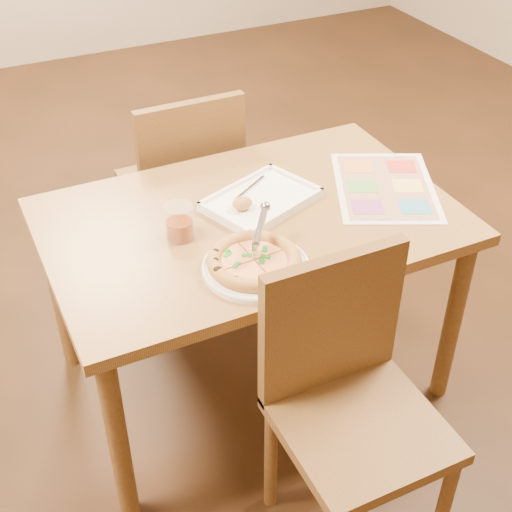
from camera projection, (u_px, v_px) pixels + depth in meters
name	position (u px, v px, depth m)	size (l,w,h in m)	color
room	(250.00, 18.00, 1.89)	(7.00, 7.00, 7.00)	#341C0E
dining_table	(251.00, 238.00, 2.31)	(1.30, 0.85, 0.72)	olive
chair_near	(346.00, 375.00, 1.92)	(0.42, 0.42, 0.47)	brown
chair_far	(186.00, 172.00, 2.79)	(0.42, 0.42, 0.47)	brown
plate	(256.00, 268.00, 2.03)	(0.31, 0.31, 0.02)	white
pizza	(254.00, 261.00, 2.02)	(0.27, 0.27, 0.04)	gold
pizza_cutter	(259.00, 232.00, 2.03)	(0.11, 0.14, 0.10)	silver
appetizer_tray	(260.00, 201.00, 2.31)	(0.41, 0.35, 0.06)	white
glass_tumbler	(180.00, 224.00, 2.14)	(0.09, 0.09, 0.11)	maroon
menu	(385.00, 186.00, 2.41)	(0.33, 0.46, 0.01)	silver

